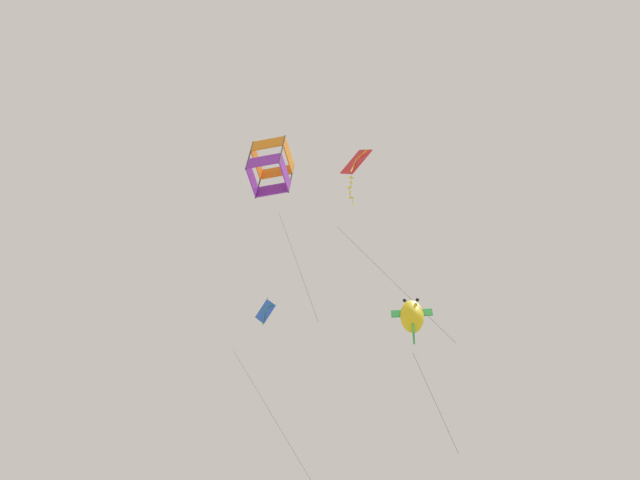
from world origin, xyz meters
The scene contains 4 objects.
kite_diamond_upper_right centered at (-0.51, 0.83, 32.09)m, with size 4.50×2.57×8.44m.
kite_fish_mid_left centered at (-1.23, -1.49, 26.59)m, with size 1.86×1.46×6.08m.
kite_diamond_near_left centered at (7.84, -5.70, 31.94)m, with size 3.55×2.49×8.27m.
kite_box_near_right centered at (3.79, 0.14, 34.48)m, with size 2.99×2.80×9.05m.
Camera 1 is at (-12.22, 22.78, 9.90)m, focal length 51.36 mm.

